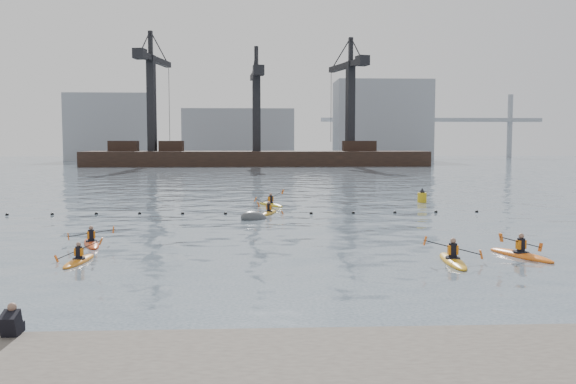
# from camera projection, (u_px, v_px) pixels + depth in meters

# --- Properties ---
(ground) EXTENTS (400.00, 400.00, 0.00)m
(ground) POSITION_uv_depth(u_px,v_px,m) (250.00, 293.00, 20.34)
(ground) COLOR #36464F
(ground) RESTS_ON ground
(float_line) EXTENTS (33.24, 0.73, 0.24)m
(float_line) POSITION_uv_depth(u_px,v_px,m) (247.00, 213.00, 42.74)
(float_line) COLOR black
(float_line) RESTS_ON ground
(barge_pier) EXTENTS (72.00, 19.30, 29.50)m
(barge_pier) POSITION_uv_depth(u_px,v_px,m) (256.00, 157.00, 129.67)
(barge_pier) COLOR black
(barge_pier) RESTS_ON ground
(skyline) EXTENTS (141.00, 28.00, 22.00)m
(skyline) POSITION_uv_depth(u_px,v_px,m) (265.00, 127.00, 169.28)
(skyline) COLOR gray
(skyline) RESTS_ON ground
(kayaker_0) EXTENTS (2.10, 3.07, 1.17)m
(kayaker_0) POSITION_uv_depth(u_px,v_px,m) (79.00, 260.00, 25.53)
(kayaker_0) COLOR orange
(kayaker_0) RESTS_ON ground
(kayaker_1) EXTENTS (2.50, 3.72, 1.25)m
(kayaker_1) POSITION_uv_depth(u_px,v_px,m) (453.00, 260.00, 25.47)
(kayaker_1) COLOR gold
(kayaker_1) RESTS_ON ground
(kayaker_2) EXTENTS (2.15, 3.35, 1.06)m
(kayaker_2) POSITION_uv_depth(u_px,v_px,m) (91.00, 243.00, 29.91)
(kayaker_2) COLOR #C73D12
(kayaker_2) RESTS_ON ground
(kayaker_3) EXTENTS (2.13, 3.17, 1.27)m
(kayaker_3) POSITION_uv_depth(u_px,v_px,m) (269.00, 212.00, 42.83)
(kayaker_3) COLOR #BF8716
(kayaker_3) RESTS_ON ground
(kayaker_4) EXTENTS (2.37, 3.67, 1.26)m
(kayaker_4) POSITION_uv_depth(u_px,v_px,m) (521.00, 254.00, 26.79)
(kayaker_4) COLOR orange
(kayaker_4) RESTS_ON ground
(kayaker_5) EXTENTS (2.31, 3.42, 1.36)m
(kayaker_5) POSITION_uv_depth(u_px,v_px,m) (271.00, 204.00, 48.39)
(kayaker_5) COLOR gold
(kayaker_5) RESTS_ON ground
(mooring_buoy) EXTENTS (2.51, 2.29, 1.43)m
(mooring_buoy) POSITION_uv_depth(u_px,v_px,m) (254.00, 219.00, 39.86)
(mooring_buoy) COLOR #3E4144
(mooring_buoy) RESTS_ON ground
(nav_buoy) EXTENTS (0.76, 0.76, 1.38)m
(nav_buoy) POSITION_uv_depth(u_px,v_px,m) (422.00, 197.00, 50.93)
(nav_buoy) COLOR gold
(nav_buoy) RESTS_ON ground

